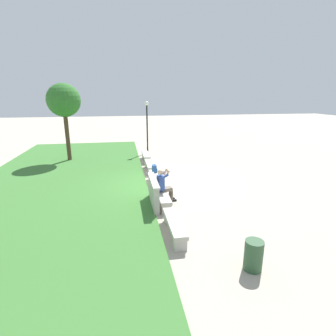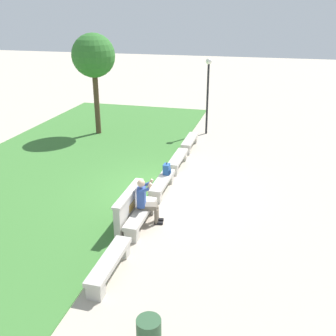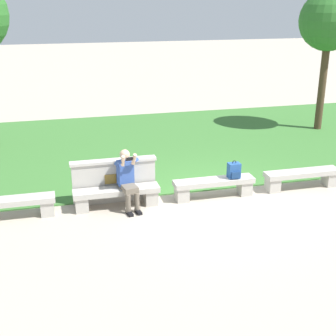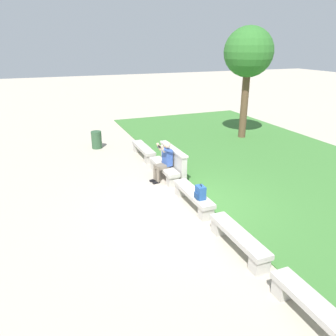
# 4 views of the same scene
# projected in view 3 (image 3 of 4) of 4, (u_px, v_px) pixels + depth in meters

# --- Properties ---
(ground_plane) EXTENTS (80.00, 80.00, 0.00)m
(ground_plane) POSITION_uv_depth(u_px,v_px,m) (213.00, 197.00, 10.97)
(ground_plane) COLOR #B2A593
(grass_strip) EXTENTS (23.01, 8.00, 0.03)m
(grass_strip) POSITION_uv_depth(u_px,v_px,m) (168.00, 143.00, 14.95)
(grass_strip) COLOR #3D7533
(grass_strip) RESTS_ON ground
(bench_main) EXTENTS (1.91, 0.40, 0.45)m
(bench_main) POSITION_uv_depth(u_px,v_px,m) (9.00, 205.00, 9.82)
(bench_main) COLOR #B7B2A8
(bench_main) RESTS_ON ground
(bench_near) EXTENTS (1.91, 0.40, 0.45)m
(bench_near) POSITION_uv_depth(u_px,v_px,m) (117.00, 195.00, 10.34)
(bench_near) COLOR #B7B2A8
(bench_near) RESTS_ON ground
(bench_mid) EXTENTS (1.91, 0.40, 0.45)m
(bench_mid) POSITION_uv_depth(u_px,v_px,m) (214.00, 185.00, 10.87)
(bench_mid) COLOR #B7B2A8
(bench_mid) RESTS_ON ground
(bench_far) EXTENTS (1.91, 0.40, 0.45)m
(bench_far) POSITION_uv_depth(u_px,v_px,m) (302.00, 177.00, 11.39)
(bench_far) COLOR #B7B2A8
(bench_far) RESTS_ON ground
(backrest_wall_with_plaque) EXTENTS (1.93, 0.24, 1.01)m
(backrest_wall_with_plaque) POSITION_uv_depth(u_px,v_px,m) (114.00, 180.00, 10.58)
(backrest_wall_with_plaque) COLOR #B7B2A8
(backrest_wall_with_plaque) RESTS_ON ground
(person_photographer) EXTENTS (0.52, 0.77, 1.32)m
(person_photographer) POSITION_uv_depth(u_px,v_px,m) (127.00, 177.00, 10.18)
(person_photographer) COLOR black
(person_photographer) RESTS_ON ground
(backpack) EXTENTS (0.28, 0.24, 0.43)m
(backpack) POSITION_uv_depth(u_px,v_px,m) (234.00, 171.00, 10.84)
(backpack) COLOR #234C8C
(backpack) RESTS_ON bench_mid
(tree_left_background) EXTENTS (1.98, 1.98, 4.69)m
(tree_left_background) POSITION_uv_depth(u_px,v_px,m) (329.00, 22.00, 15.33)
(tree_left_background) COLOR #4C3826
(tree_left_background) RESTS_ON ground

